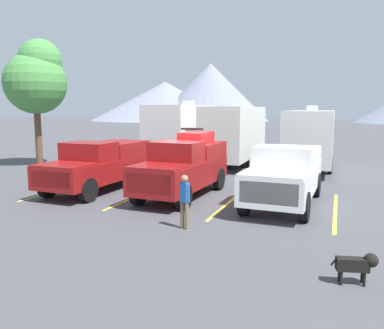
# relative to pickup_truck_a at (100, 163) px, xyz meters

# --- Properties ---
(ground_plane) EXTENTS (240.00, 240.00, 0.00)m
(ground_plane) POSITION_rel_pickup_truck_a_xyz_m (3.97, 0.40, -1.14)
(ground_plane) COLOR #47474C
(pickup_truck_a) EXTENTS (2.38, 5.73, 2.11)m
(pickup_truck_a) POSITION_rel_pickup_truck_a_xyz_m (0.00, 0.00, 0.00)
(pickup_truck_a) COLOR maroon
(pickup_truck_a) RESTS_ON ground
(pickup_truck_b) EXTENTS (2.26, 5.59, 2.68)m
(pickup_truck_b) POSITION_rel_pickup_truck_a_xyz_m (3.83, 0.18, 0.10)
(pickup_truck_b) COLOR maroon
(pickup_truck_b) RESTS_ON ground
(pickup_truck_c) EXTENTS (2.37, 5.74, 2.18)m
(pickup_truck_c) POSITION_rel_pickup_truck_a_xyz_m (7.81, 0.12, 0.02)
(pickup_truck_c) COLOR white
(pickup_truck_c) RESTS_ON ground
(lot_stripe_a) EXTENTS (0.12, 5.50, 0.01)m
(lot_stripe_a) POSITION_rel_pickup_truck_a_xyz_m (-1.64, -0.30, -1.14)
(lot_stripe_a) COLOR gold
(lot_stripe_a) RESTS_ON ground
(lot_stripe_b) EXTENTS (0.12, 5.50, 0.01)m
(lot_stripe_b) POSITION_rel_pickup_truck_a_xyz_m (2.10, -0.30, -1.14)
(lot_stripe_b) COLOR gold
(lot_stripe_b) RESTS_ON ground
(lot_stripe_c) EXTENTS (0.12, 5.50, 0.01)m
(lot_stripe_c) POSITION_rel_pickup_truck_a_xyz_m (5.84, -0.30, -1.14)
(lot_stripe_c) COLOR gold
(lot_stripe_c) RESTS_ON ground
(lot_stripe_d) EXTENTS (0.12, 5.50, 0.01)m
(lot_stripe_d) POSITION_rel_pickup_truck_a_xyz_m (9.59, -0.30, -1.14)
(lot_stripe_d) COLOR gold
(lot_stripe_d) RESTS_ON ground
(camper_trailer_a) EXTENTS (2.51, 8.03, 3.98)m
(camper_trailer_a) POSITION_rel_pickup_truck_a_xyz_m (0.45, 8.47, 0.95)
(camper_trailer_a) COLOR white
(camper_trailer_a) RESTS_ON ground
(camper_trailer_b) EXTENTS (2.48, 8.96, 3.89)m
(camper_trailer_b) POSITION_rel_pickup_truck_a_xyz_m (3.56, 9.44, 0.91)
(camper_trailer_b) COLOR silver
(camper_trailer_b) RESTS_ON ground
(camper_trailer_c) EXTENTS (2.54, 8.02, 3.66)m
(camper_trailer_c) POSITION_rel_pickup_truck_a_xyz_m (8.07, 8.63, 0.79)
(camper_trailer_c) COLOR silver
(camper_trailer_c) RESTS_ON ground
(person_a) EXTENTS (0.34, 0.24, 1.59)m
(person_a) POSITION_rel_pickup_truck_a_xyz_m (5.48, -3.97, -0.22)
(person_a) COLOR #726047
(person_a) RESTS_ON ground
(dog) EXTENTS (0.90, 0.39, 0.66)m
(dog) POSITION_rel_pickup_truck_a_xyz_m (10.07, -6.18, -0.71)
(dog) COLOR black
(dog) RESTS_ON ground
(tree_a) EXTENTS (3.67, 3.67, 7.56)m
(tree_a) POSITION_rel_pickup_truck_a_xyz_m (-7.44, 4.85, 4.15)
(tree_a) COLOR brown
(tree_a) RESTS_ON ground
(mountain_ridge) EXTENTS (128.03, 45.60, 16.93)m
(mountain_ridge) POSITION_rel_pickup_truck_a_xyz_m (8.33, 94.47, 6.09)
(mountain_ridge) COLOR gray
(mountain_ridge) RESTS_ON ground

